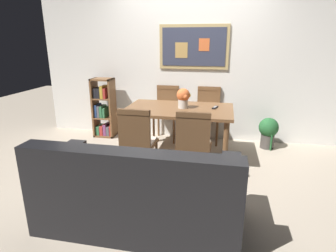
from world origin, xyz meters
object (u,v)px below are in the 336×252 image
at_px(dining_chair_far_left, 167,108).
at_px(potted_ivy, 268,131).
at_px(tv_remote, 215,107).
at_px(dining_table, 179,114).
at_px(dining_chair_near_right, 194,142).
at_px(dining_chair_far_right, 208,110).
at_px(flower_vase, 183,97).
at_px(dining_chair_near_left, 137,138).
at_px(bookshelf, 104,110).
at_px(leather_couch, 138,195).

distance_m(dining_chair_far_left, potted_ivy, 1.69).
distance_m(potted_ivy, tv_remote, 1.10).
height_order(dining_table, potted_ivy, dining_table).
xyz_separation_m(dining_chair_near_right, potted_ivy, (1.03, 1.40, -0.26)).
xyz_separation_m(dining_chair_far_right, flower_vase, (-0.30, -0.78, 0.35)).
relative_size(dining_chair_near_left, bookshelf, 0.88).
distance_m(dining_chair_far_right, flower_vase, 0.91).
bearing_deg(dining_chair_near_left, dining_chair_far_right, 65.03).
bearing_deg(bookshelf, dining_table, -24.89).
bearing_deg(dining_chair_far_right, dining_chair_far_left, -178.66).
distance_m(dining_table, dining_chair_far_left, 0.86).
xyz_separation_m(potted_ivy, flower_vase, (-1.27, -0.62, 0.61)).
relative_size(dining_chair_near_right, flower_vase, 3.28).
relative_size(dining_chair_far_left, flower_vase, 3.28).
distance_m(dining_chair_far_right, dining_chair_near_left, 1.74).
relative_size(leather_couch, potted_ivy, 3.33).
distance_m(leather_couch, flower_vase, 1.77).
height_order(dining_chair_far_right, dining_chair_near_right, same).
bearing_deg(bookshelf, leather_couch, -59.71).
height_order(dining_chair_near_right, leather_couch, dining_chair_near_right).
height_order(leather_couch, flower_vase, flower_vase).
xyz_separation_m(dining_chair_near_right, tv_remote, (0.20, 0.86, 0.21)).
xyz_separation_m(dining_table, dining_chair_near_right, (0.30, -0.77, -0.11)).
height_order(dining_chair_near_left, flower_vase, flower_vase).
xyz_separation_m(dining_table, flower_vase, (0.06, 0.02, 0.24)).
relative_size(potted_ivy, flower_vase, 1.95).
bearing_deg(leather_couch, tv_remote, 71.04).
distance_m(dining_table, dining_chair_far_right, 0.88).
distance_m(leather_couch, bookshelf, 2.69).
height_order(bookshelf, potted_ivy, bookshelf).
bearing_deg(dining_chair_far_left, dining_chair_near_left, -91.21).
bearing_deg(dining_chair_far_left, potted_ivy, -4.96).
relative_size(dining_chair_near_right, bookshelf, 0.88).
bearing_deg(flower_vase, dining_chair_near_left, -118.36).
distance_m(dining_chair_near_right, dining_chair_far_left, 1.67).
bearing_deg(dining_chair_near_left, leather_couch, -72.42).
relative_size(dining_table, dining_chair_far_left, 1.64).
distance_m(dining_chair_far_right, bookshelf, 1.82).
distance_m(dining_chair_near_left, tv_remote, 1.25).
bearing_deg(leather_couch, bookshelf, 120.29).
bearing_deg(dining_chair_far_left, tv_remote, -39.37).
bearing_deg(potted_ivy, tv_remote, -146.80).
bearing_deg(potted_ivy, dining_chair_far_left, 175.04).
bearing_deg(dining_table, dining_chair_near_left, -115.59).
bearing_deg(dining_chair_near_right, bookshelf, 140.55).
height_order(potted_ivy, tv_remote, tv_remote).
bearing_deg(dining_table, dining_chair_far_right, 65.66).
height_order(dining_chair_far_right, potted_ivy, dining_chair_far_right).
height_order(dining_chair_far_right, dining_chair_far_left, same).
bearing_deg(leather_couch, dining_chair_far_left, 95.67).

